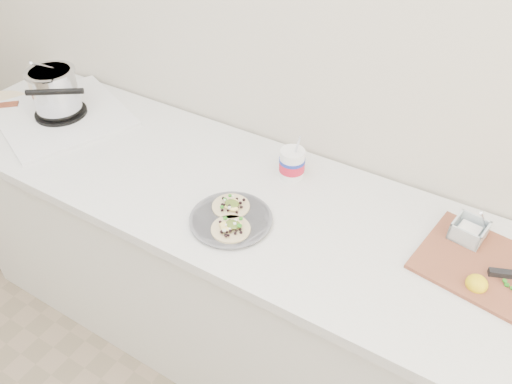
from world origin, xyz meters
The scene contains 5 objects.
counter centered at (0.00, 1.43, 0.45)m, with size 2.44×0.66×0.90m.
stove centered at (-0.82, 1.44, 0.98)m, with size 0.64×0.62×0.24m.
taco_plate centered at (0.10, 1.28, 0.92)m, with size 0.26×0.26×0.04m.
tub centered at (0.15, 1.58, 0.96)m, with size 0.09×0.09×0.20m.
cutboard centered at (0.84, 1.50, 0.92)m, with size 0.46×0.35×0.07m.
Camera 1 is at (0.75, 0.36, 1.96)m, focal length 35.00 mm.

